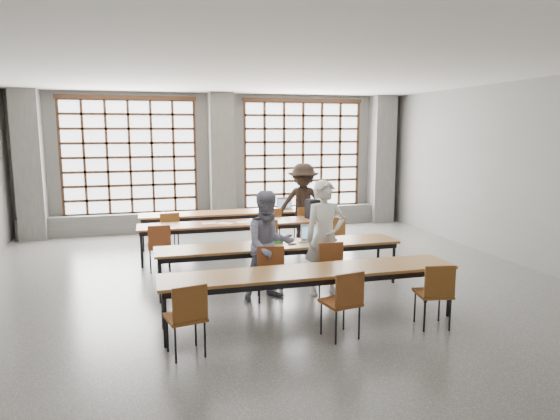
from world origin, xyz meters
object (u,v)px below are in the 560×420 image
object	(u,v)px
plastic_bag	(267,204)
chair_near_mid	(344,298)
student_female	(269,245)
student_back	(303,204)
chair_mid_centre	(266,237)
backpack	(314,209)
green_box	(275,240)
desk_row_c	(280,248)
chair_mid_left	(159,243)
chair_mid_right	(334,233)
chair_front_right	(328,263)
desk_row_b	(239,225)
laptop_front	(311,237)
chair_back_right	(305,222)
student_male	(325,238)
mouse	(334,240)
phone	(292,244)
chair_near_left	(187,312)
chair_front_left	(270,267)
chair_back_mid	(271,223)
desk_row_a	(229,215)
desk_row_d	(311,275)
chair_near_right	(436,289)
red_pouch	(185,313)
chair_back_left	(169,228)
laptop_back	(285,206)

from	to	relation	value
plastic_bag	chair_near_mid	bearing A→B (deg)	-94.30
student_female	student_back	distance (m)	3.80
chair_mid_centre	backpack	xyz separation A→B (m)	(1.20, 0.68, 0.39)
green_box	backpack	size ratio (longest dim) A/B	0.62
desk_row_c	chair_mid_left	world-z (taller)	chair_mid_left
chair_mid_right	chair_near_mid	world-z (taller)	same
chair_mid_right	chair_front_right	xyz separation A→B (m)	(-0.92, -2.09, 0.00)
desk_row_b	laptop_front	xyz separation A→B (m)	(0.85, -1.99, 0.13)
backpack	chair_back_right	bearing A→B (deg)	71.49
student_male	mouse	xyz separation A→B (m)	(0.35, 0.48, -0.15)
chair_mid_left	phone	xyz separation A→B (m)	(2.05, -1.56, 0.20)
desk_row_b	chair_near_left	xyz separation A→B (m)	(-1.41, -4.32, -0.13)
student_male	student_back	bearing A→B (deg)	77.02
chair_mid_centre	plastic_bag	xyz separation A→B (m)	(0.52, 2.01, 0.34)
laptop_front	chair_mid_left	bearing A→B (deg)	150.96
chair_front_left	chair_back_mid	bearing A→B (deg)	75.71
chair_front_right	chair_mid_left	bearing A→B (deg)	139.81
desk_row_a	green_box	xyz separation A→B (m)	(0.20, -3.34, 0.11)
desk_row_d	backpack	xyz separation A→B (m)	(1.32, 3.74, 0.27)
chair_near_right	green_box	size ratio (longest dim) A/B	3.52
red_pouch	student_back	bearing A→B (deg)	59.01
student_male	chair_front_right	bearing A→B (deg)	-88.83
chair_near_right	student_female	size ratio (longest dim) A/B	0.53
chair_near_right	student_male	distance (m)	1.97
desk_row_a	desk_row_d	bearing A→B (deg)	-87.08
chair_mid_right	student_back	bearing A→B (deg)	96.83
chair_back_mid	chair_front_left	distance (m)	3.53
chair_front_right	green_box	distance (m)	0.99
chair_mid_left	chair_near_mid	world-z (taller)	same
chair_front_left	phone	xyz separation A→B (m)	(0.49, 0.53, 0.20)
chair_mid_left	student_male	distance (m)	3.18
chair_front_right	backpack	world-z (taller)	backpack
chair_back_left	chair_back_mid	size ratio (longest dim) A/B	1.00
desk_row_b	student_male	size ratio (longest dim) A/B	2.21
chair_back_right	laptop_front	distance (m)	2.81
student_female	laptop_back	world-z (taller)	student_female
chair_near_mid	chair_near_right	size ratio (longest dim) A/B	1.00
chair_mid_left	green_box	distance (m)	2.30
desk_row_d	phone	world-z (taller)	phone
chair_back_mid	red_pouch	world-z (taller)	chair_back_mid
desk_row_a	student_female	xyz separation A→B (m)	(-0.05, -3.92, 0.17)
chair_near_right	red_pouch	xyz separation A→B (m)	(-3.19, 0.08, -0.04)
laptop_back	phone	world-z (taller)	laptop_back
student_male	backpack	bearing A→B (deg)	73.97
chair_front_left	mouse	bearing A→B (deg)	25.69
desk_row_a	mouse	xyz separation A→B (m)	(1.20, -3.44, 0.08)
chair_back_right	student_back	distance (m)	0.40
desk_row_d	chair_back_right	xyz separation A→B (m)	(1.34, 4.39, -0.13)
chair_near_mid	laptop_front	distance (m)	2.37
chair_back_left	mouse	world-z (taller)	chair_back_left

